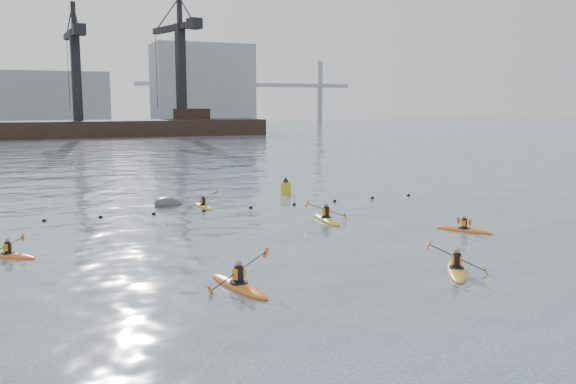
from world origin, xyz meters
The scene contains 12 objects.
ground centered at (0.00, 0.00, 0.00)m, with size 400.00×400.00×0.00m, color #36414F.
float_line centered at (-0.50, 22.53, 0.03)m, with size 33.24×0.73×0.24m.
barge_pier centered at (-0.22, 110.00, 1.89)m, with size 72.00×19.30×29.50m.
skyline centered at (2.23, 150.27, 9.25)m, with size 141.00×28.00×22.00m.
kayaker_0 centered at (-1.85, 6.82, 0.11)m, with size 2.50×3.70×1.44m.
kayaker_1 centered at (6.61, 5.47, 0.10)m, with size 2.48×3.19×1.32m.
kayaker_2 centered at (-9.60, 14.93, 0.09)m, with size 2.52×2.33×0.92m.
kayaker_3 centered at (6.59, 16.85, 0.11)m, with size 2.45×3.61×1.33m.
kayaker_4 centered at (11.87, 11.56, 0.09)m, with size 2.10×2.79×0.97m.
kayaker_5 centered at (1.37, 23.81, 0.09)m, with size 1.99×2.90×1.14m.
mooring_buoy centered at (-0.47, 25.35, 0.00)m, with size 2.14×1.26×1.07m, color #3E4043.
nav_buoy centered at (8.47, 27.29, 0.42)m, with size 0.76×0.76×1.38m.
Camera 1 is at (-8.36, -13.21, 6.55)m, focal length 38.00 mm.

